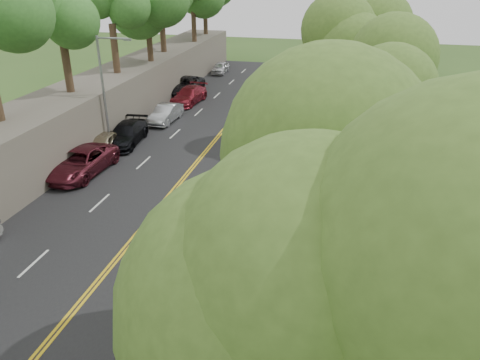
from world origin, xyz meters
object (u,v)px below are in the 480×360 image
object	(u,v)px
construction_barrel	(325,128)
signpost	(180,300)
streetlight	(106,86)
person_far	(315,119)
car_2	(81,162)
painter_0	(261,180)

from	to	relation	value
construction_barrel	signpost	bearing A→B (deg)	-97.78
streetlight	person_far	distance (m)	16.28
signpost	construction_barrel	bearing A→B (deg)	82.22
construction_barrel	person_far	xyz separation A→B (m)	(-0.87, 0.83, 0.37)
streetlight	construction_barrel	distance (m)	16.76
car_2	person_far	xyz separation A→B (m)	(13.67, 12.20, 0.05)
streetlight	car_2	bearing A→B (deg)	-87.21
construction_barrel	person_far	distance (m)	1.26
car_2	signpost	bearing A→B (deg)	-45.50
person_far	car_2	bearing A→B (deg)	44.33
streetlight	car_2	distance (m)	5.96
signpost	painter_0	world-z (taller)	signpost
person_far	painter_0	bearing A→B (deg)	83.54
signpost	car_2	xyz separation A→B (m)	(-11.29, 12.43, -1.12)
streetlight	person_far	world-z (taller)	streetlight
streetlight	construction_barrel	size ratio (longest dim) A/B	8.49
construction_barrel	person_far	world-z (taller)	person_far
construction_barrel	person_far	bearing A→B (deg)	136.32
construction_barrel	painter_0	xyz separation A→B (m)	(-2.85, -11.60, 0.43)
painter_0	person_far	size ratio (longest dim) A/B	1.07
streetlight	signpost	size ratio (longest dim) A/B	2.58
signpost	car_2	distance (m)	16.83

